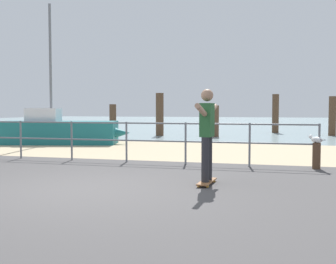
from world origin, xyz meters
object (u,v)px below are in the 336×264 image
Objects in this scene: skateboard at (207,182)px; seagull at (316,140)px; bollard_short at (316,156)px; sailboat at (63,131)px; skateboarder at (207,129)px.

seagull is (2.06, 2.57, 0.62)m from skateboard.
seagull is (-0.01, 0.01, 0.38)m from bollard_short.
bollard_short is at bearing -26.85° from sailboat.
sailboat reaches higher than skateboard.
skateboard is 1.33× the size of bollard_short.
skateboard is 3.30m from bollard_short.
seagull is (8.90, -4.50, 0.16)m from sailboat.
seagull is at bearing 130.74° from bollard_short.
bollard_short is at bearing 51.06° from skateboarder.
skateboard is 0.49× the size of skateboarder.
skateboard is (6.85, -7.07, -0.46)m from sailboat.
skateboard is at bearing -45.93° from sailboat.
skateboarder is 2.70× the size of bollard_short.
sailboat is 9.85m from skateboard.
bollard_short is at bearing -49.26° from seagull.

